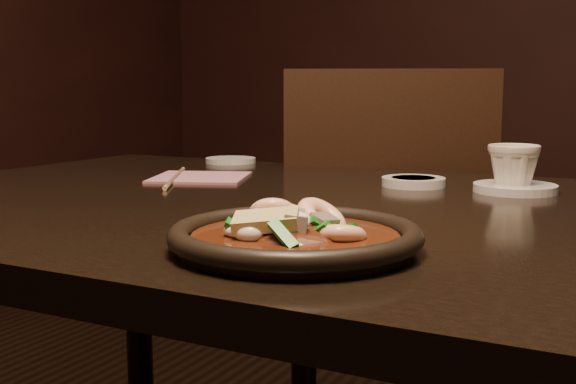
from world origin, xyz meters
The scene contains 10 objects.
table centered at (0.00, 0.00, 0.67)m, with size 1.60×0.90×0.75m.
chair centered at (-0.20, 0.59, 0.51)m, with size 0.58×0.58×0.95m.
plate centered at (0.02, -0.28, 0.76)m, with size 0.25×0.25×0.03m.
stirfry centered at (0.02, -0.27, 0.77)m, with size 0.16×0.14×0.05m.
soy_dish centered at (-0.02, 0.23, 0.76)m, with size 0.10×0.10×0.01m, color silver.
saucer_left centered at (-0.48, 0.40, 0.76)m, with size 0.11×0.11×0.01m, color silver.
saucer_right centered at (0.14, 0.23, 0.76)m, with size 0.13×0.13×0.01m, color silver.
tea_cup centered at (0.13, 0.23, 0.79)m, with size 0.08×0.07×0.08m, color beige.
chopsticks centered at (-0.41, 0.11, 0.75)m, with size 0.14×0.24×0.01m.
napkin centered at (-0.38, 0.15, 0.75)m, with size 0.16×0.16×0.00m, color #A1636F.
Camera 1 is at (0.34, -0.90, 0.91)m, focal length 45.00 mm.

